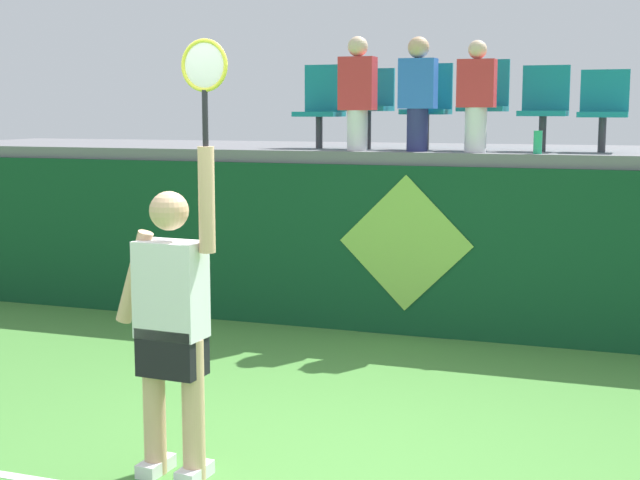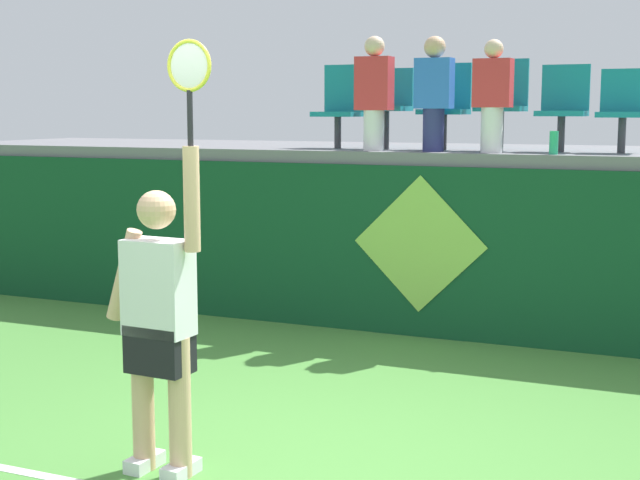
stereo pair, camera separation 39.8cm
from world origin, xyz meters
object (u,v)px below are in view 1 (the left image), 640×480
at_px(tennis_player, 173,320).
at_px(stadium_chair_5, 604,107).
at_px(stadium_chair_1, 370,103).
at_px(stadium_chair_4, 544,105).
at_px(spectator_0, 418,92).
at_px(stadium_chair_2, 428,103).
at_px(stadium_chair_3, 484,100).
at_px(stadium_chair_0, 322,104).
at_px(spectator_1, 476,95).
at_px(water_bottle, 538,142).
at_px(spectator_2, 358,92).

distance_m(tennis_player, stadium_chair_5, 5.05).
bearing_deg(tennis_player, stadium_chair_1, 92.10).
height_order(stadium_chair_4, spectator_0, spectator_0).
distance_m(stadium_chair_2, stadium_chair_4, 1.12).
distance_m(stadium_chair_1, stadium_chair_3, 1.14).
relative_size(stadium_chair_0, spectator_1, 0.83).
xyz_separation_m(stadium_chair_0, spectator_1, (1.66, -0.43, 0.08)).
height_order(water_bottle, spectator_1, spectator_1).
relative_size(stadium_chair_3, spectator_1, 0.86).
distance_m(tennis_player, water_bottle, 4.28).
xyz_separation_m(water_bottle, spectator_2, (-1.72, 0.14, 0.46)).
distance_m(water_bottle, spectator_1, 0.73).
xyz_separation_m(stadium_chair_3, stadium_chair_5, (1.10, -0.01, -0.07)).
relative_size(stadium_chair_0, stadium_chair_1, 1.06).
bearing_deg(water_bottle, stadium_chair_2, 153.58).
distance_m(stadium_chair_1, spectator_0, 0.73).
height_order(stadium_chair_0, stadium_chair_5, stadium_chair_0).
xyz_separation_m(stadium_chair_1, spectator_1, (1.14, -0.42, 0.06)).
relative_size(water_bottle, stadium_chair_2, 0.24).
bearing_deg(stadium_chair_2, stadium_chair_0, 179.82).
distance_m(tennis_player, stadium_chair_1, 4.61).
xyz_separation_m(tennis_player, stadium_chair_1, (-0.16, 4.44, 1.24)).
relative_size(spectator_0, spectator_2, 0.98).
bearing_deg(stadium_chair_4, stadium_chair_2, 179.91).
bearing_deg(stadium_chair_0, water_bottle, -14.20).
bearing_deg(stadium_chair_5, stadium_chair_1, -179.93).
height_order(spectator_1, spectator_2, spectator_2).
relative_size(stadium_chair_0, stadium_chair_2, 1.01).
height_order(stadium_chair_1, spectator_2, spectator_2).
height_order(stadium_chair_5, spectator_1, spectator_1).
height_order(stadium_chair_0, stadium_chair_4, stadium_chair_0).
distance_m(stadium_chair_1, stadium_chair_4, 1.71).
distance_m(tennis_player, spectator_2, 4.24).
height_order(stadium_chair_0, spectator_0, spectator_0).
distance_m(water_bottle, stadium_chair_0, 2.34).
xyz_separation_m(tennis_player, spectator_2, (-0.16, 4.02, 1.35)).
bearing_deg(stadium_chair_2, stadium_chair_5, -0.20).
height_order(stadium_chair_2, spectator_1, spectator_1).
bearing_deg(stadium_chair_1, stadium_chair_0, 178.67).
distance_m(spectator_1, spectator_2, 1.15).
distance_m(stadium_chair_5, spectator_1, 1.19).
relative_size(tennis_player, spectator_0, 2.32).
distance_m(stadium_chair_0, spectator_0, 1.19).
bearing_deg(stadium_chair_2, stadium_chair_4, -0.09).
bearing_deg(stadium_chair_0, spectator_2, -39.92).
xyz_separation_m(stadium_chair_0, stadium_chair_3, (1.66, -0.00, 0.04)).
bearing_deg(tennis_player, stadium_chair_3, 77.55).
height_order(spectator_0, spectator_2, spectator_2).
bearing_deg(tennis_player, spectator_1, 76.27).
relative_size(water_bottle, spectator_0, 0.19).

